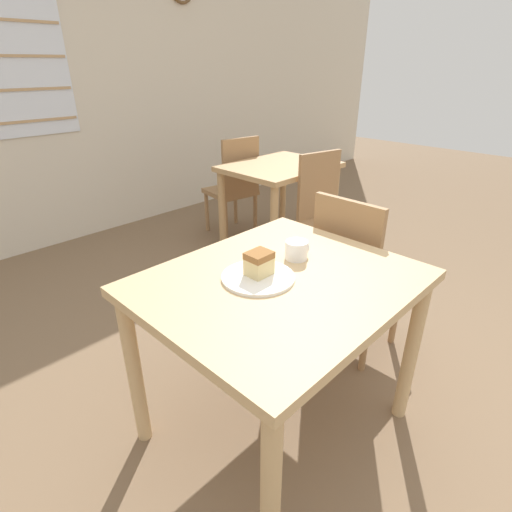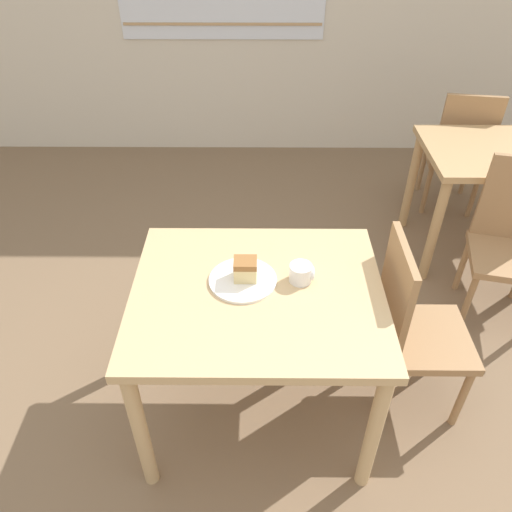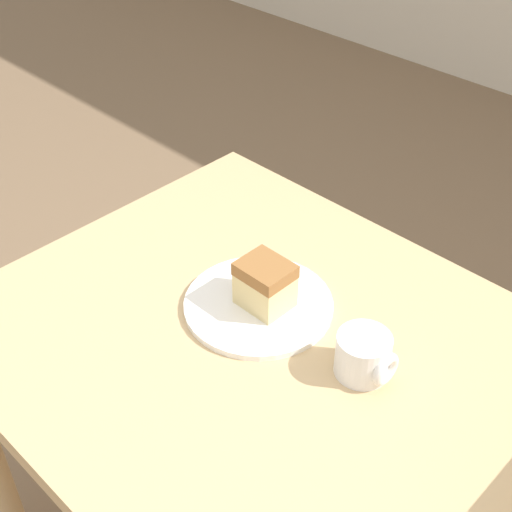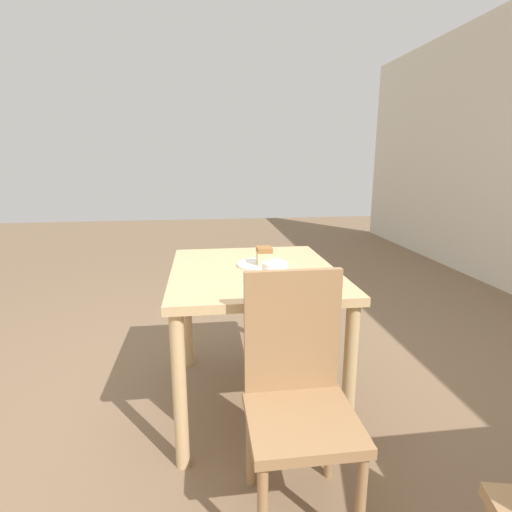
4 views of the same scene
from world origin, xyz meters
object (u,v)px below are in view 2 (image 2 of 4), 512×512
dining_table_near (257,311)px  plate (243,280)px  dining_table_far (494,169)px  cake_slice (245,269)px  chair_far_corner (510,239)px  chair_far_opposite (458,150)px  chair_near_window (412,326)px  coffee_mug (302,273)px

dining_table_near → plate: plate is taller
dining_table_far → cake_slice: cake_slice is taller
chair_far_corner → cake_slice: chair_far_corner is taller
dining_table_far → cake_slice: bearing=-141.3°
plate → chair_far_opposite: bearing=49.4°
cake_slice → dining_table_far: bearing=38.7°
chair_far_corner → chair_far_opposite: bearing=100.5°
chair_far_opposite → cake_slice: 2.27m
plate → chair_near_window: bearing=1.6°
chair_far_corner → cake_slice: (-1.41, -0.66, 0.34)m
cake_slice → dining_table_near: bearing=-52.5°
chair_near_window → coffee_mug: (-0.51, -0.01, 0.32)m
cake_slice → coffee_mug: size_ratio=0.93×
chair_near_window → chair_far_opposite: same height
chair_far_corner → plate: (-1.42, -0.67, 0.29)m
cake_slice → coffee_mug: 0.22m
cake_slice → chair_far_opposite: bearing=49.6°
dining_table_near → cake_slice: (-0.05, 0.06, 0.17)m
dining_table_near → chair_near_window: 0.71m
dining_table_far → chair_far_opposite: size_ratio=0.95×
chair_far_corner → plate: bearing=-142.0°
chair_near_window → chair_far_corner: bearing=-46.4°
dining_table_near → cake_slice: cake_slice is taller
chair_near_window → cake_slice: size_ratio=9.92×
dining_table_far → plate: (-1.49, -1.19, 0.15)m
coffee_mug → dining_table_near: bearing=-160.0°
chair_far_opposite → plate: 2.27m
coffee_mug → chair_far_opposite: bearing=54.2°
dining_table_far → coffee_mug: coffee_mug is taller
dining_table_far → plate: plate is taller
chair_far_corner → chair_far_opposite: (0.04, 1.04, 0.00)m
dining_table_near → chair_far_opposite: bearing=51.5°
dining_table_near → dining_table_far: dining_table_near is taller
dining_table_far → cake_slice: size_ratio=9.43×
chair_near_window → chair_far_corner: 0.94m
chair_near_window → coffee_mug: bearing=91.6°
chair_far_opposite → coffee_mug: chair_far_opposite is taller
cake_slice → chair_near_window: bearing=1.1°
plate → cake_slice: cake_slice is taller
chair_far_corner → coffee_mug: 1.40m
chair_far_corner → cake_slice: 1.60m
dining_table_near → dining_table_far: 1.90m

